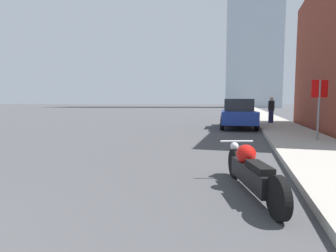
% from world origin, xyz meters
% --- Properties ---
extents(sidewalk, '(2.34, 240.00, 0.15)m').
position_xyz_m(sidewalk, '(5.94, 40.00, 0.07)').
color(sidewalk, '#9E998E').
rests_on(sidewalk, ground_plane).
extents(motorcycle, '(0.98, 2.34, 0.75)m').
position_xyz_m(motorcycle, '(3.99, 4.54, 0.37)').
color(motorcycle, black).
rests_on(motorcycle, ground_plane).
extents(parked_car_blue, '(2.15, 4.59, 1.65)m').
position_xyz_m(parked_car_blue, '(3.59, 15.67, 0.82)').
color(parked_car_blue, '#1E3899').
rests_on(parked_car_blue, ground_plane).
extents(parked_car_white, '(2.22, 4.59, 1.83)m').
position_xyz_m(parked_car_white, '(3.51, 28.98, 0.91)').
color(parked_car_white, silver).
rests_on(parked_car_white, ground_plane).
extents(stop_sign, '(0.57, 0.26, 2.09)m').
position_xyz_m(stop_sign, '(6.38, 10.39, 1.57)').
color(stop_sign, slate).
rests_on(stop_sign, sidewalk).
extents(pedestrian, '(0.36, 0.23, 1.66)m').
position_xyz_m(pedestrian, '(5.60, 18.12, 1.00)').
color(pedestrian, '#1E2347').
rests_on(pedestrian, sidewalk).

